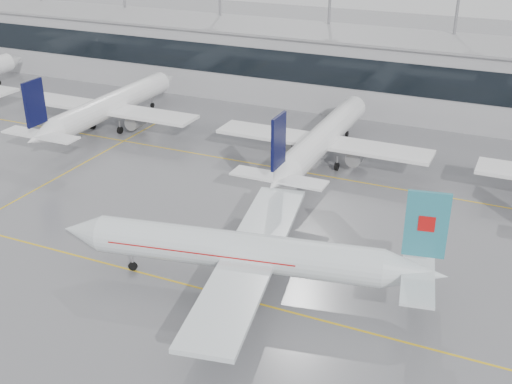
% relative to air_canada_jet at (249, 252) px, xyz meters
% --- Properties ---
extents(ground, '(320.00, 320.00, 0.00)m').
position_rel_air_canada_jet_xyz_m(ground, '(-3.68, -2.24, -3.69)').
color(ground, slate).
rests_on(ground, ground).
extents(taxi_line_main, '(120.00, 0.25, 0.01)m').
position_rel_air_canada_jet_xyz_m(taxi_line_main, '(-3.68, -2.24, -3.68)').
color(taxi_line_main, gold).
rests_on(taxi_line_main, ground).
extents(taxi_line_north, '(120.00, 0.25, 0.01)m').
position_rel_air_canada_jet_xyz_m(taxi_line_north, '(-3.68, 27.76, -3.68)').
color(taxi_line_north, gold).
rests_on(taxi_line_north, ground).
extents(taxi_line_cross, '(0.25, 60.00, 0.01)m').
position_rel_air_canada_jet_xyz_m(taxi_line_cross, '(-33.68, 12.76, -3.68)').
color(taxi_line_cross, gold).
rests_on(taxi_line_cross, ground).
extents(terminal, '(180.00, 15.00, 12.00)m').
position_rel_air_canada_jet_xyz_m(terminal, '(-3.68, 59.76, 2.31)').
color(terminal, '#9F9FA3').
rests_on(terminal, ground).
extents(terminal_glass, '(180.00, 0.20, 5.00)m').
position_rel_air_canada_jet_xyz_m(terminal_glass, '(-3.68, 52.21, 3.81)').
color(terminal_glass, black).
rests_on(terminal_glass, ground).
extents(terminal_roof, '(182.00, 16.00, 0.40)m').
position_rel_air_canada_jet_xyz_m(terminal_roof, '(-3.68, 59.76, 8.51)').
color(terminal_roof, gray).
rests_on(terminal_roof, ground).
extents(light_masts, '(156.40, 1.00, 22.60)m').
position_rel_air_canada_jet_xyz_m(light_masts, '(-3.68, 65.76, 9.66)').
color(light_masts, gray).
rests_on(light_masts, ground).
extents(air_canada_jet, '(36.74, 29.79, 11.61)m').
position_rel_air_canada_jet_xyz_m(air_canada_jet, '(0.00, 0.00, 0.00)').
color(air_canada_jet, silver).
rests_on(air_canada_jet, ground).
extents(parked_jet_b, '(29.64, 36.96, 11.72)m').
position_rel_air_canada_jet_xyz_m(parked_jet_b, '(-38.68, 31.45, 0.03)').
color(parked_jet_b, white).
rests_on(parked_jet_b, ground).
extents(parked_jet_c, '(29.64, 36.96, 11.72)m').
position_rel_air_canada_jet_xyz_m(parked_jet_c, '(-3.68, 31.45, 0.03)').
color(parked_jet_c, white).
rests_on(parked_jet_c, ground).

